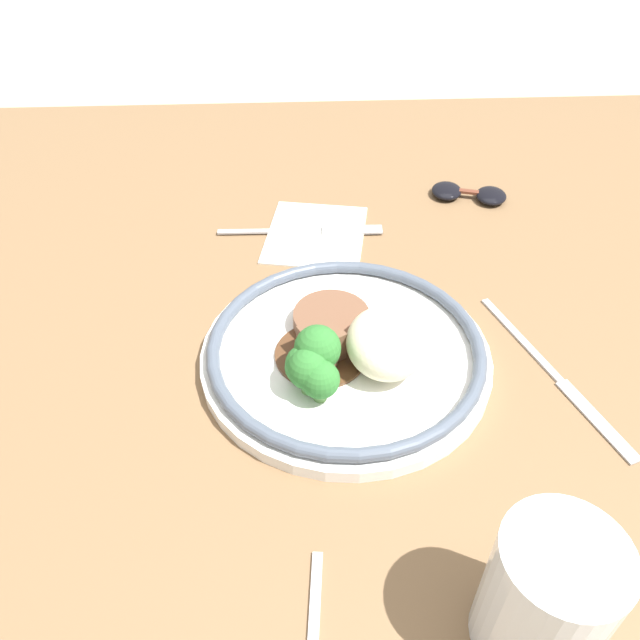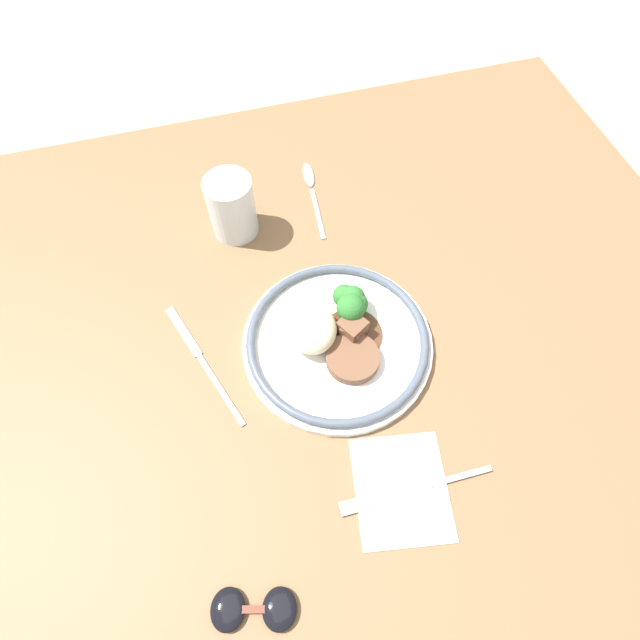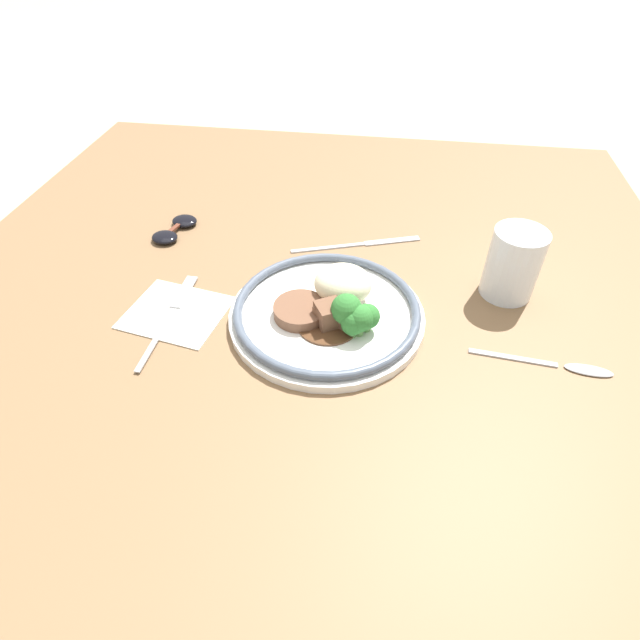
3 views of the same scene
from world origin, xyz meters
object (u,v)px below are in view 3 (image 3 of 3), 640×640
at_px(knife, 361,244).
at_px(spoon, 569,367).
at_px(fork, 173,310).
at_px(plate, 330,309).
at_px(juice_glass, 512,267).
at_px(sunglasses, 175,229).

height_order(knife, spoon, spoon).
bearing_deg(fork, plate, -84.46).
bearing_deg(plate, juice_glass, 21.52).
height_order(fork, sunglasses, sunglasses).
xyz_separation_m(juice_glass, spoon, (0.06, -0.14, -0.04)).
height_order(juice_glass, sunglasses, juice_glass).
relative_size(fork, sunglasses, 1.90).
bearing_deg(knife, sunglasses, 162.42).
distance_m(juice_glass, sunglasses, 0.53).
xyz_separation_m(juice_glass, fork, (-0.45, -0.11, -0.04)).
xyz_separation_m(fork, spoon, (0.51, -0.03, -0.00)).
height_order(spoon, sunglasses, sunglasses).
bearing_deg(fork, spoon, -91.99).
bearing_deg(fork, juice_glass, -75.09).
xyz_separation_m(plate, sunglasses, (-0.28, 0.18, -0.01)).
distance_m(plate, knife, 0.19).
height_order(plate, spoon, plate).
height_order(juice_glass, spoon, juice_glass).
distance_m(juice_glass, fork, 0.47).
height_order(knife, sunglasses, sunglasses).
relative_size(juice_glass, knife, 0.49).
bearing_deg(juice_glass, plate, -158.48).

